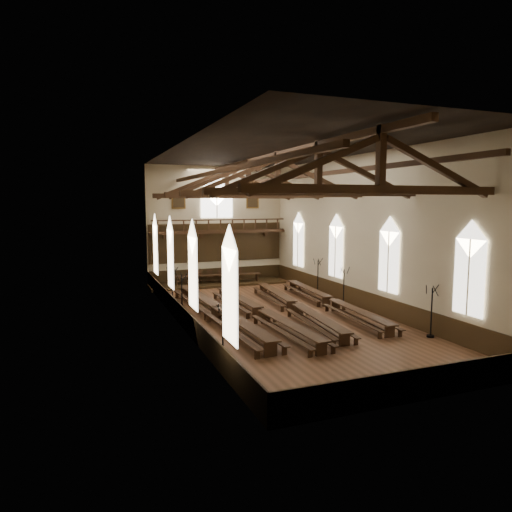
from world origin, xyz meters
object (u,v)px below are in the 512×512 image
(candelabrum_left_mid, at_px, (182,304))
(candelabrum_right_mid, at_px, (344,293))
(refectory_row_d, at_px, (331,301))
(candelabrum_left_far, at_px, (172,295))
(high_table, at_px, (218,276))
(candelabrum_left_near, at_px, (223,345))
(refectory_row_b, at_px, (261,311))
(refectory_row_a, at_px, (218,310))
(refectory_row_c, at_px, (295,305))
(candelabrum_right_near, at_px, (431,321))
(dais, at_px, (218,284))
(candelabrum_right_far, at_px, (318,283))

(candelabrum_left_mid, xyz_separation_m, candelabrum_right_mid, (11.10, -0.19, -0.07))
(refectory_row_d, relative_size, candelabrum_left_far, 5.30)
(refectory_row_d, bearing_deg, high_table, 112.12)
(refectory_row_d, bearing_deg, candelabrum_left_near, -142.95)
(refectory_row_b, xyz_separation_m, candelabrum_right_mid, (6.90, 2.03, 0.25))
(refectory_row_a, bearing_deg, candelabrum_left_far, 113.66)
(refectory_row_c, xyz_separation_m, candelabrum_right_near, (4.29, -7.06, 0.31))
(refectory_row_c, relative_size, dais, 1.25)
(dais, xyz_separation_m, candelabrum_left_mid, (-5.12, -9.93, 0.76))
(candelabrum_left_mid, height_order, candelabrum_right_mid, candelabrum_left_mid)
(refectory_row_b, xyz_separation_m, candelabrum_left_mid, (-4.20, 2.22, 0.32))
(dais, xyz_separation_m, candelabrum_right_near, (5.98, -18.45, 0.74))
(refectory_row_a, height_order, candelabrum_left_far, candelabrum_left_far)
(refectory_row_b, relative_size, candelabrum_right_far, 5.21)
(dais, bearing_deg, candelabrum_left_far, -126.84)
(refectory_row_c, height_order, candelabrum_right_near, candelabrum_right_near)
(candelabrum_left_near, bearing_deg, refectory_row_d, 37.05)
(refectory_row_d, bearing_deg, candelabrum_right_mid, 31.53)
(candelabrum_right_far, bearing_deg, refectory_row_c, -131.12)
(candelabrum_right_mid, xyz_separation_m, candelabrum_right_far, (-0.00, 3.64, 0.05))
(refectory_row_c, bearing_deg, dais, 98.44)
(refectory_row_b, distance_m, candelabrum_left_near, 7.44)
(refectory_row_b, xyz_separation_m, candelabrum_right_far, (6.90, 5.67, 0.30))
(high_table, relative_size, candelabrum_right_near, 2.71)
(candelabrum_left_mid, xyz_separation_m, candelabrum_left_far, (0.00, 3.10, -0.04))
(candelabrum_left_near, height_order, candelabrum_right_mid, candelabrum_left_near)
(candelabrum_left_mid, height_order, candelabrum_right_far, candelabrum_left_mid)
(candelabrum_left_mid, bearing_deg, refectory_row_a, -32.32)
(candelabrum_left_near, xyz_separation_m, candelabrum_left_mid, (-0.00, 8.36, 0.05))
(dais, bearing_deg, candelabrum_right_far, -47.30)
(candelabrum_left_near, bearing_deg, candelabrum_left_mid, 90.00)
(refectory_row_a, xyz_separation_m, refectory_row_d, (7.73, 0.08, -0.07))
(high_table, distance_m, candelabrum_right_far, 8.82)
(candelabrum_right_near, bearing_deg, candelabrum_left_near, 179.13)
(refectory_row_b, distance_m, candelabrum_right_far, 8.94)
(candelabrum_left_mid, bearing_deg, candelabrum_right_far, 17.26)
(candelabrum_right_near, bearing_deg, high_table, 107.96)
(high_table, xyz_separation_m, candelabrum_right_far, (5.98, -6.48, 0.06))
(refectory_row_d, distance_m, candelabrum_left_far, 10.49)
(refectory_row_c, distance_m, candelabrum_right_mid, 4.48)
(high_table, distance_m, candelabrum_right_mid, 11.75)
(candelabrum_left_near, height_order, candelabrum_left_mid, candelabrum_left_mid)
(dais, bearing_deg, candelabrum_right_near, -72.04)
(refectory_row_d, xyz_separation_m, candelabrum_right_far, (1.49, 4.56, 0.30))
(candelabrum_right_far, bearing_deg, refectory_row_d, -108.16)
(high_table, relative_size, candelabrum_left_mid, 2.64)
(candelabrum_left_far, xyz_separation_m, candelabrum_right_far, (11.10, 0.35, 0.02))
(candelabrum_left_near, bearing_deg, refectory_row_c, 45.34)
(refectory_row_d, xyz_separation_m, candelabrum_left_mid, (-9.61, 1.11, 0.33))
(refectory_row_c, relative_size, candelabrum_left_far, 5.31)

